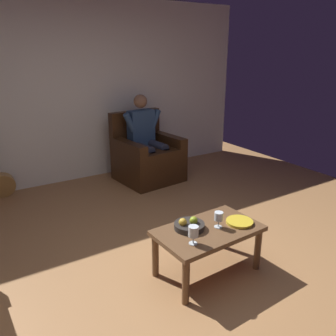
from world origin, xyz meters
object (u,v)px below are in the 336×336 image
(guitar, at_px, (1,182))
(fruit_bowl, at_px, (189,225))
(armchair, at_px, (147,158))
(coffee_table, at_px, (208,236))
(wine_glass_far, at_px, (219,217))
(decorative_dish, at_px, (240,222))
(person_seated, at_px, (146,135))
(wine_glass_near, at_px, (193,232))

(guitar, relative_size, fruit_bowl, 3.77)
(armchair, distance_m, guitar, 2.04)
(armchair, bearing_deg, coffee_table, 67.87)
(wine_glass_far, relative_size, decorative_dish, 0.60)
(person_seated, relative_size, coffee_table, 1.37)
(wine_glass_far, xyz_separation_m, decorative_dish, (-0.21, 0.04, -0.08))
(fruit_bowl, bearing_deg, wine_glass_far, 153.78)
(armchair, xyz_separation_m, coffee_table, (0.69, 2.36, 0.02))
(wine_glass_near, relative_size, fruit_bowl, 0.59)
(person_seated, xyz_separation_m, wine_glass_far, (0.60, 2.39, -0.16))
(armchair, distance_m, wine_glass_near, 2.67)
(armchair, relative_size, person_seated, 0.80)
(armchair, distance_m, decorative_dish, 2.46)
(wine_glass_far, xyz_separation_m, fruit_bowl, (0.23, -0.11, -0.06))
(armchair, height_order, wine_glass_far, armchair)
(person_seated, bearing_deg, wine_glass_far, 70.14)
(person_seated, relative_size, decorative_dish, 5.35)
(guitar, bearing_deg, fruit_bowl, 113.50)
(coffee_table, bearing_deg, fruit_bowl, -32.22)
(coffee_table, bearing_deg, armchair, -106.40)
(armchair, bearing_deg, guitar, -17.34)
(coffee_table, relative_size, decorative_dish, 3.91)
(wine_glass_near, height_order, wine_glass_far, wine_glass_near)
(armchair, relative_size, decorative_dish, 4.27)
(person_seated, xyz_separation_m, fruit_bowl, (0.83, 2.28, -0.22))
(coffee_table, relative_size, wine_glass_near, 6.04)
(wine_glass_far, height_order, fruit_bowl, wine_glass_far)
(wine_glass_near, bearing_deg, armchair, -110.90)
(coffee_table, relative_size, fruit_bowl, 3.55)
(person_seated, height_order, wine_glass_far, person_seated)
(armchair, height_order, fruit_bowl, armchair)
(coffee_table, bearing_deg, decorative_dish, 167.21)
(person_seated, bearing_deg, armchair, 90.00)
(fruit_bowl, bearing_deg, person_seated, -110.03)
(guitar, bearing_deg, decorative_dish, 119.47)
(person_seated, relative_size, fruit_bowl, 4.86)
(person_seated, bearing_deg, fruit_bowl, 64.25)
(armchair, bearing_deg, person_seated, -90.00)
(coffee_table, relative_size, wine_glass_far, 6.56)
(armchair, relative_size, wine_glass_far, 7.16)
(armchair, xyz_separation_m, wine_glass_near, (0.95, 2.48, 0.19))
(wine_glass_near, xyz_separation_m, decorative_dish, (-0.55, -0.06, -0.09))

